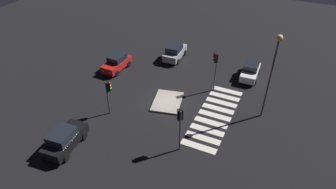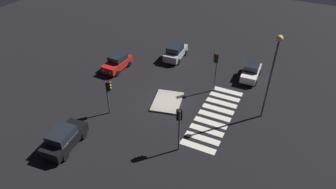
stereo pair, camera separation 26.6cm
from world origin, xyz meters
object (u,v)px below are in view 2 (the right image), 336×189
car_red (117,62)px  car_white (251,71)px  car_black (64,138)px  traffic_light_south (179,120)px  traffic_island (167,102)px  street_lamp (273,65)px  traffic_light_west (108,89)px  traffic_light_east (216,63)px  car_silver (176,52)px

car_red → car_white: bearing=110.5°
car_black → traffic_light_south: size_ratio=1.08×
traffic_island → traffic_light_south: size_ratio=1.02×
street_lamp → traffic_light_west: bearing=113.4°
traffic_light_west → car_red: bearing=76.9°
car_white → traffic_light_east: traffic_light_east is taller
traffic_light_east → traffic_light_south: bearing=41.5°
car_black → traffic_light_west: size_ratio=1.23×
traffic_island → traffic_light_east: bearing=-41.4°
car_red → street_lamp: street_lamp is taller
traffic_light_west → traffic_light_east: bearing=3.3°
traffic_light_east → traffic_light_west: (-7.93, 7.83, -0.65)m
car_silver → traffic_light_south: (-14.41, -6.77, 2.24)m
traffic_light_south → street_lamp: street_lamp is taller
car_white → car_silver: size_ratio=0.93×
traffic_island → car_silver: bearing=19.2°
car_black → car_red: (12.91, 3.19, -0.05)m
car_silver → car_black: bearing=170.8°
car_white → traffic_light_east: (-4.38, 3.09, 2.56)m
traffic_island → traffic_light_south: bearing=-146.2°
car_black → street_lamp: 18.90m
car_white → car_red: car_red is taller
traffic_light_south → car_black: bearing=80.8°
car_black → traffic_light_west: 5.88m
traffic_light_south → traffic_light_east: size_ratio=0.92×
traffic_light_east → traffic_light_west: size_ratio=1.23×
traffic_island → traffic_light_east: (4.05, -3.57, 3.33)m
traffic_island → traffic_light_south: (-5.45, -3.65, 3.07)m
car_black → traffic_light_east: 16.22m
traffic_island → car_white: car_white is taller
traffic_light_west → street_lamp: (5.81, -13.45, 2.93)m
car_white → car_red: bearing=-73.3°
traffic_island → car_white: 10.76m
car_white → traffic_light_south: traffic_light_south is taller
traffic_light_south → street_lamp: bearing=-70.2°
street_lamp → car_black: bearing=128.2°
car_white → traffic_island: bearing=-39.7°
car_silver → traffic_light_south: size_ratio=1.05×
traffic_island → car_silver: size_ratio=0.97×
car_black → traffic_light_south: 9.91m
car_white → traffic_light_south: size_ratio=0.97×
traffic_light_south → car_white: bearing=-45.5°
traffic_island → traffic_light_west: (-3.88, 4.26, 2.68)m
traffic_light_south → street_lamp: 9.57m
traffic_light_east → car_red: bearing=-46.5°
traffic_island → traffic_light_east: size_ratio=0.94×
car_red → traffic_light_east: traffic_light_east is taller
traffic_light_east → street_lamp: bearing=110.3°
car_white → traffic_light_south: 14.38m
car_white → street_lamp: bearing=20.0°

